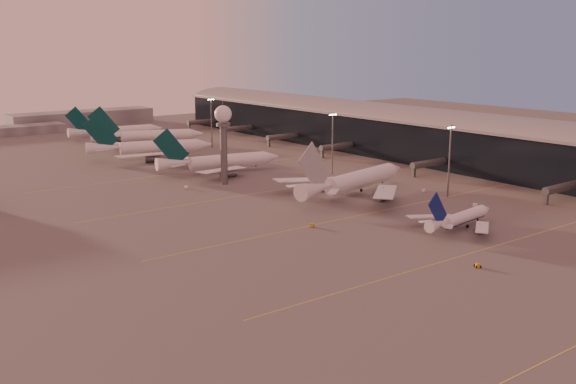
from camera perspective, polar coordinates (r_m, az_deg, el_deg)
ground at (r=165.10m, az=15.96°, el=-6.47°), size 700.00×700.00×0.00m
taxiway_markings at (r=221.69m, az=9.04°, el=-1.25°), size 180.00×185.25×0.02m
terminal at (r=312.30m, az=11.81°, el=4.64°), size 57.00×362.00×23.04m
radar_tower at (r=251.23m, az=-5.49°, el=5.35°), size 6.40×6.40×31.10m
mast_b at (r=236.78m, az=13.52°, el=2.84°), size 3.60×0.56×25.00m
mast_c at (r=270.93m, az=3.79°, el=4.37°), size 3.60×0.56×25.00m
mast_d at (r=342.13m, az=-6.50°, el=6.05°), size 3.60×0.56×25.00m
distant_horizon at (r=438.97m, az=-20.17°, el=5.52°), size 165.00×37.50×9.00m
narrowbody_mid at (r=199.18m, az=14.39°, el=-2.31°), size 33.00×26.19×12.92m
widebody_white at (r=236.24m, az=5.69°, el=0.65°), size 60.69×48.11×21.66m
greentail_a at (r=276.72m, az=-5.76°, el=2.35°), size 53.13×42.51×19.49m
greentail_b at (r=315.56m, az=-11.51°, el=3.49°), size 55.53×44.08×21.02m
greentail_c at (r=353.81m, az=-11.70°, el=4.45°), size 55.41×43.98×21.00m
greentail_d at (r=380.30m, az=-14.28°, el=4.83°), size 52.39×42.06×19.08m
gsv_tug_mid at (r=167.39m, az=15.75°, el=-6.03°), size 3.61×3.08×0.89m
gsv_truck_b at (r=226.69m, az=15.68°, el=-0.92°), size 6.62×3.82×2.52m
gsv_truck_c at (r=195.55m, az=2.09°, el=-2.64°), size 5.71×4.62×2.23m
gsv_catering_b at (r=244.99m, az=11.46°, el=0.47°), size 5.03×2.57×4.03m
gsv_truck_d at (r=248.39m, az=-8.69°, el=0.54°), size 2.80×5.85×2.27m
gsv_tug_hangar at (r=304.90m, az=-1.59°, el=2.81°), size 3.93×3.19×0.97m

